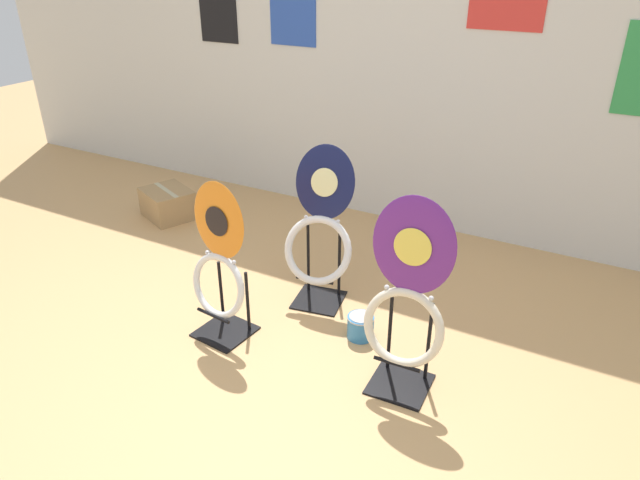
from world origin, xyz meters
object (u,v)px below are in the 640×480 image
(toilet_seat_display_navy_moon, at_px, (320,236))
(toilet_seat_display_orange_sun, at_px, (219,266))
(toilet_seat_display_purple_note, at_px, (407,300))
(storage_box, at_px, (168,203))
(paint_can, at_px, (361,326))

(toilet_seat_display_navy_moon, xyz_separation_m, toilet_seat_display_orange_sun, (-0.30, -0.55, -0.01))
(toilet_seat_display_orange_sun, xyz_separation_m, toilet_seat_display_purple_note, (1.01, 0.07, 0.06))
(toilet_seat_display_purple_note, distance_m, storage_box, 2.54)
(toilet_seat_display_orange_sun, relative_size, toilet_seat_display_purple_note, 0.90)
(toilet_seat_display_navy_moon, xyz_separation_m, storage_box, (-1.62, 0.47, -0.32))
(toilet_seat_display_navy_moon, relative_size, toilet_seat_display_orange_sun, 1.06)
(toilet_seat_display_purple_note, relative_size, paint_can, 6.56)
(storage_box, bearing_deg, paint_can, -19.38)
(toilet_seat_display_navy_moon, height_order, paint_can, toilet_seat_display_navy_moon)
(toilet_seat_display_purple_note, xyz_separation_m, paint_can, (-0.33, 0.25, -0.42))
(toilet_seat_display_navy_moon, bearing_deg, toilet_seat_display_orange_sun, -118.88)
(toilet_seat_display_navy_moon, height_order, toilet_seat_display_purple_note, toilet_seat_display_purple_note)
(storage_box, bearing_deg, toilet_seat_display_purple_note, -22.32)
(toilet_seat_display_purple_note, xyz_separation_m, storage_box, (-2.32, 0.95, -0.38))
(toilet_seat_display_orange_sun, distance_m, storage_box, 1.69)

